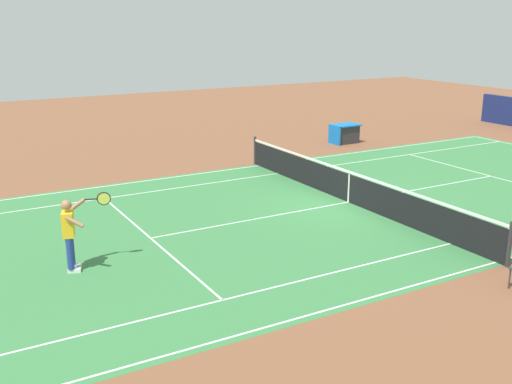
# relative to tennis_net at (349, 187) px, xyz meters

# --- Properties ---
(ground_plane) EXTENTS (60.00, 60.00, 0.00)m
(ground_plane) POSITION_rel_tennis_net_xyz_m (0.00, 0.00, -0.49)
(ground_plane) COLOR brown
(court_slab) EXTENTS (24.20, 11.40, 0.00)m
(court_slab) POSITION_rel_tennis_net_xyz_m (0.00, 0.00, -0.49)
(court_slab) COLOR #387A42
(court_slab) RESTS_ON ground_plane
(court_line_markings) EXTENTS (23.85, 11.05, 0.01)m
(court_line_markings) POSITION_rel_tennis_net_xyz_m (0.00, 0.00, -0.49)
(court_line_markings) COLOR white
(court_line_markings) RESTS_ON ground_plane
(tennis_net) EXTENTS (0.10, 11.70, 1.08)m
(tennis_net) POSITION_rel_tennis_net_xyz_m (0.00, 0.00, 0.00)
(tennis_net) COLOR #2D2D33
(tennis_net) RESTS_ON ground_plane
(tennis_player_near) EXTENTS (1.17, 0.74, 1.70)m
(tennis_player_near) POSITION_rel_tennis_net_xyz_m (8.62, 1.10, 0.44)
(tennis_player_near) COLOR navy
(tennis_player_near) RESTS_ON ground_plane
(tennis_ball) EXTENTS (0.07, 0.07, 0.07)m
(tennis_ball) POSITION_rel_tennis_net_xyz_m (-0.92, -1.74, -0.46)
(tennis_ball) COLOR #CCE01E
(tennis_ball) RESTS_ON ground_plane
(equipment_cart_tarped) EXTENTS (1.25, 0.84, 0.85)m
(equipment_cart_tarped) POSITION_rel_tennis_net_xyz_m (-5.53, -7.37, -0.05)
(equipment_cart_tarped) COLOR #2D2D33
(equipment_cart_tarped) RESTS_ON ground_plane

